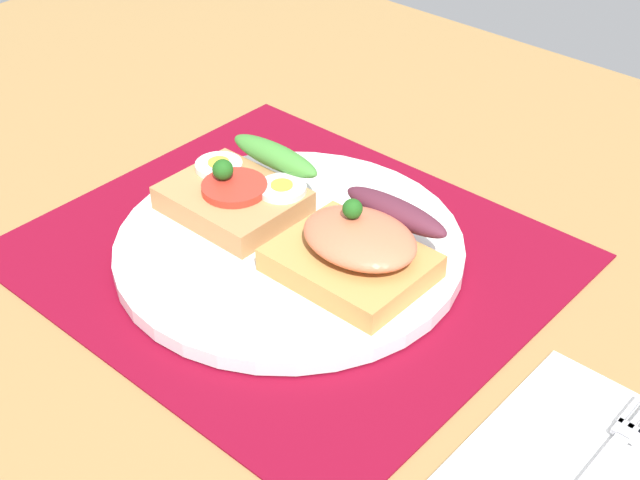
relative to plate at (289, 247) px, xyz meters
The scene contains 7 objects.
ground_plane 2.48cm from the plate, ahead, with size 120.00×90.00×3.20cm, color olive.
placemat 0.73cm from the plate, ahead, with size 36.18×32.01×0.30cm, color maroon.
plate is the anchor object (origin of this frame).
sandwich_egg_tomato 6.26cm from the plate, 169.76° to the left, with size 9.88×9.37×4.12cm.
sandwich_salmon 6.46cm from the plate, ahead, with size 10.33×9.66×5.24cm.
napkin 26.30cm from the plate, ahead, with size 12.42×14.38×0.60cm, color white.
fork 26.81cm from the plate, ahead, with size 1.62×13.37×0.32cm.
Camera 1 is at (36.64, -37.91, 39.90)cm, focal length 50.22 mm.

